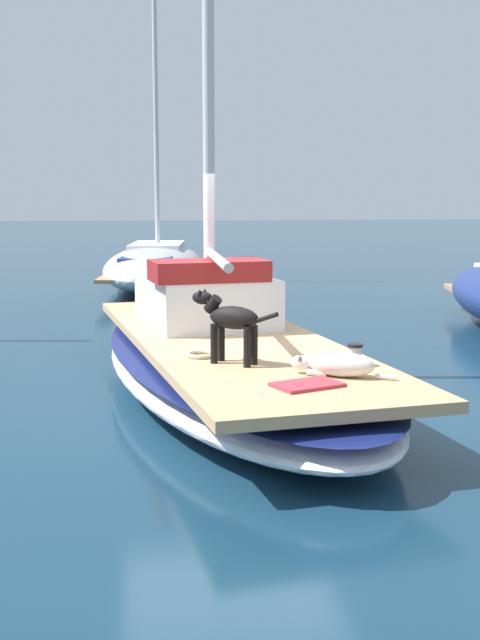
# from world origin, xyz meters

# --- Properties ---
(ground_plane) EXTENTS (120.00, 120.00, 0.00)m
(ground_plane) POSITION_xyz_m (0.00, 0.00, 0.00)
(ground_plane) COLOR #143347
(sailboat_main) EXTENTS (3.66, 7.55, 0.66)m
(sailboat_main) POSITION_xyz_m (0.00, 0.00, 0.34)
(sailboat_main) COLOR white
(sailboat_main) RESTS_ON ground
(mast_main) EXTENTS (0.14, 2.27, 6.16)m
(mast_main) POSITION_xyz_m (-0.15, 0.72, 3.40)
(mast_main) COLOR silver
(mast_main) RESTS_ON sailboat_main
(cabin_house) EXTENTS (1.74, 2.42, 0.84)m
(cabin_house) POSITION_xyz_m (-0.20, 1.10, 1.01)
(cabin_house) COLOR silver
(cabin_house) RESTS_ON sailboat_main
(dog_black) EXTENTS (0.80, 0.64, 0.70)m
(dog_black) POSITION_xyz_m (-0.15, -1.44, 1.08)
(dog_black) COLOR black
(dog_black) RESTS_ON sailboat_main
(dog_white) EXTENTS (0.88, 0.52, 0.22)m
(dog_white) POSITION_xyz_m (0.74, -2.10, 0.77)
(dog_white) COLOR silver
(dog_white) RESTS_ON sailboat_main
(deck_winch) EXTENTS (0.16, 0.16, 0.21)m
(deck_winch) POSITION_xyz_m (1.00, -1.68, 0.76)
(deck_winch) COLOR #B7B7BC
(deck_winch) RESTS_ON sailboat_main
(coiled_rope) EXTENTS (0.32, 0.32, 0.04)m
(coiled_rope) POSITION_xyz_m (-0.39, -1.07, 0.68)
(coiled_rope) COLOR beige
(coiled_rope) RESTS_ON sailboat_main
(deck_towel) EXTENTS (0.66, 0.55, 0.03)m
(deck_towel) POSITION_xyz_m (0.39, -2.45, 0.68)
(deck_towel) COLOR #C6333D
(deck_towel) RESTS_ON sailboat_main
(moored_boat_far_astern) EXTENTS (3.20, 8.02, 7.40)m
(moored_boat_far_astern) POSITION_xyz_m (-0.62, 11.39, 0.53)
(moored_boat_far_astern) COLOR #B2B7C1
(moored_boat_far_astern) RESTS_ON ground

